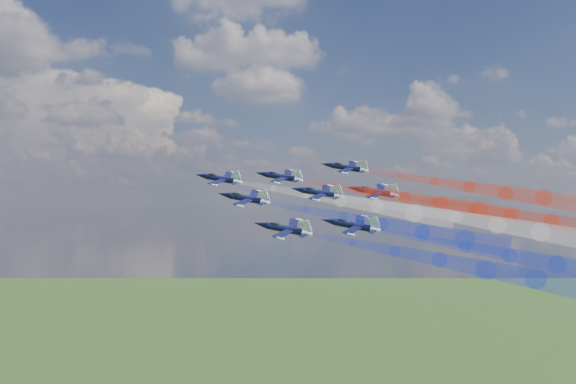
{
  "coord_description": "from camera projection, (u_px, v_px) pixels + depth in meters",
  "views": [
    {
      "loc": [
        -29.18,
        -128.2,
        123.73
      ],
      "look_at": [
        1.18,
        11.55,
        125.93
      ],
      "focal_mm": 38.69,
      "sensor_mm": 36.0,
      "label": 1
    }
  ],
  "objects": [
    {
      "name": "jet_lead",
      "position": [
        220.0,
        179.0,
        150.23
      ],
      "size": [
        16.79,
        16.16,
        8.93
      ],
      "primitive_type": null,
      "rotation": [
        0.18,
        -0.34,
        0.94
      ],
      "color": "black"
    },
    {
      "name": "trail_lead",
      "position": [
        341.0,
        200.0,
        139.63
      ],
      "size": [
        44.08,
        31.42,
        13.91
      ],
      "primitive_type": null,
      "rotation": [
        0.18,
        -0.34,
        0.94
      ],
      "color": "white"
    },
    {
      "name": "jet_inner_left",
      "position": [
        246.0,
        199.0,
        136.7
      ],
      "size": [
        16.79,
        16.16,
        8.93
      ],
      "primitive_type": null,
      "rotation": [
        0.18,
        -0.34,
        0.94
      ],
      "color": "black"
    },
    {
      "name": "trail_inner_left",
      "position": [
        382.0,
        224.0,
        126.1
      ],
      "size": [
        44.08,
        31.42,
        13.91
      ],
      "primitive_type": null,
      "rotation": [
        0.18,
        -0.34,
        0.94
      ],
      "color": "#172DC6"
    },
    {
      "name": "jet_inner_right",
      "position": [
        281.0,
        177.0,
        152.55
      ],
      "size": [
        16.79,
        16.16,
        8.93
      ],
      "primitive_type": null,
      "rotation": [
        0.18,
        -0.34,
        0.94
      ],
      "color": "black"
    },
    {
      "name": "trail_inner_right",
      "position": [
        404.0,
        198.0,
        141.95
      ],
      "size": [
        44.08,
        31.42,
        13.91
      ],
      "primitive_type": null,
      "rotation": [
        0.18,
        -0.34,
        0.94
      ],
      "color": "red"
    },
    {
      "name": "jet_outer_left",
      "position": [
        285.0,
        229.0,
        124.29
      ],
      "size": [
        16.79,
        16.16,
        8.93
      ],
      "primitive_type": null,
      "rotation": [
        0.18,
        -0.34,
        0.94
      ],
      "color": "black"
    },
    {
      "name": "trail_outer_left",
      "position": [
        439.0,
        260.0,
        113.7
      ],
      "size": [
        44.08,
        31.42,
        13.91
      ],
      "primitive_type": null,
      "rotation": [
        0.18,
        -0.34,
        0.94
      ],
      "color": "#172DC6"
    },
    {
      "name": "jet_center_third",
      "position": [
        319.0,
        193.0,
        140.91
      ],
      "size": [
        16.79,
        16.16,
        8.93
      ],
      "primitive_type": null,
      "rotation": [
        0.18,
        -0.34,
        0.94
      ],
      "color": "black"
    },
    {
      "name": "trail_center_third",
      "position": [
        456.0,
        217.0,
        130.31
      ],
      "size": [
        44.08,
        31.42,
        13.91
      ],
      "primitive_type": null,
      "rotation": [
        0.18,
        -0.34,
        0.94
      ],
      "color": "white"
    },
    {
      "name": "jet_outer_right",
      "position": [
        346.0,
        168.0,
        158.69
      ],
      "size": [
        16.79,
        16.16,
        8.93
      ],
      "primitive_type": null,
      "rotation": [
        0.18,
        -0.34,
        0.94
      ],
      "color": "black"
    },
    {
      "name": "trail_outer_right",
      "position": [
        469.0,
        187.0,
        148.09
      ],
      "size": [
        44.08,
        31.42,
        13.91
      ],
      "primitive_type": null,
      "rotation": [
        0.18,
        -0.34,
        0.94
      ],
      "color": "red"
    },
    {
      "name": "jet_rear_left",
      "position": [
        353.0,
        225.0,
        127.08
      ],
      "size": [
        16.79,
        16.16,
        8.93
      ],
      "primitive_type": null,
      "rotation": [
        0.18,
        -0.34,
        0.94
      ],
      "color": "black"
    },
    {
      "name": "trail_rear_left",
      "position": [
        510.0,
        255.0,
        116.48
      ],
      "size": [
        44.08,
        31.42,
        13.91
      ],
      "primitive_type": null,
      "rotation": [
        0.18,
        -0.34,
        0.94
      ],
      "color": "#172DC6"
    },
    {
      "name": "jet_rear_right",
      "position": [
        375.0,
        192.0,
        146.71
      ],
      "size": [
        16.79,
        16.16,
        8.93
      ],
      "primitive_type": null,
      "rotation": [
        0.18,
        -0.34,
        0.94
      ],
      "color": "black"
    },
    {
      "name": "trail_rear_right",
      "position": [
        511.0,
        215.0,
        136.11
      ],
      "size": [
        44.08,
        31.42,
        13.91
      ],
      "primitive_type": null,
      "rotation": [
        0.18,
        -0.34,
        0.94
      ],
      "color": "red"
    }
  ]
}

